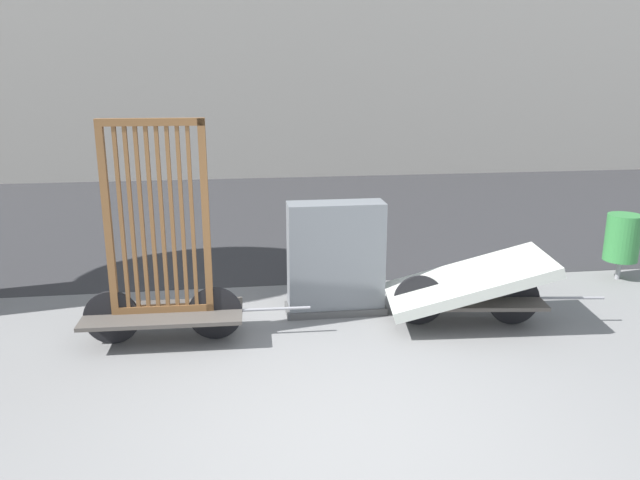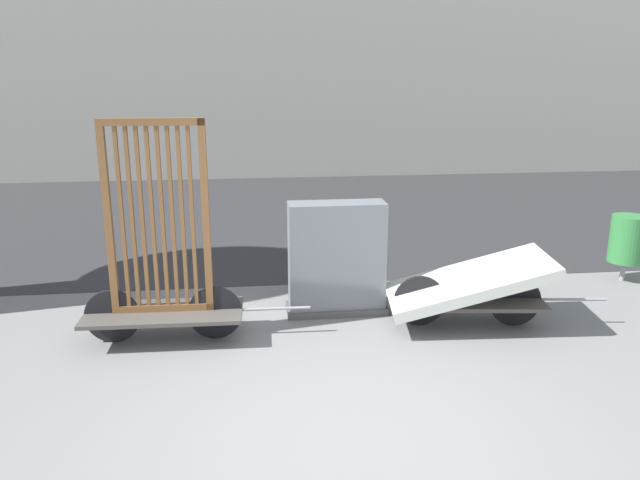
{
  "view_description": "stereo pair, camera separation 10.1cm",
  "coord_description": "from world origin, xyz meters",
  "px_view_note": "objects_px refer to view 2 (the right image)",
  "views": [
    {
      "loc": [
        -0.83,
        -4.06,
        2.68
      ],
      "look_at": [
        0.0,
        1.96,
        1.01
      ],
      "focal_mm": 35.0,
      "sensor_mm": 36.0,
      "label": 1
    },
    {
      "loc": [
        -0.73,
        -4.08,
        2.68
      ],
      "look_at": [
        0.0,
        1.96,
        1.01
      ],
      "focal_mm": 35.0,
      "sensor_mm": 36.0,
      "label": 2
    }
  ],
  "objects_px": {
    "utility_cabinet": "(337,262)",
    "trash_bin": "(627,239)",
    "bike_cart_with_bedframe": "(162,271)",
    "bike_cart_with_mattress": "(468,286)"
  },
  "relations": [
    {
      "from": "bike_cart_with_bedframe",
      "to": "bike_cart_with_mattress",
      "type": "height_order",
      "value": "bike_cart_with_bedframe"
    },
    {
      "from": "bike_cart_with_mattress",
      "to": "utility_cabinet",
      "type": "xyz_separation_m",
      "value": [
        -1.34,
        0.55,
        0.15
      ]
    },
    {
      "from": "trash_bin",
      "to": "bike_cart_with_bedframe",
      "type": "bearing_deg",
      "value": -168.35
    },
    {
      "from": "trash_bin",
      "to": "utility_cabinet",
      "type": "bearing_deg",
      "value": -170.73
    },
    {
      "from": "bike_cart_with_mattress",
      "to": "trash_bin",
      "type": "relative_size",
      "value": 2.74
    },
    {
      "from": "utility_cabinet",
      "to": "trash_bin",
      "type": "distance_m",
      "value": 3.93
    },
    {
      "from": "bike_cart_with_bedframe",
      "to": "trash_bin",
      "type": "relative_size",
      "value": 2.62
    },
    {
      "from": "utility_cabinet",
      "to": "trash_bin",
      "type": "bearing_deg",
      "value": 9.27
    },
    {
      "from": "bike_cart_with_bedframe",
      "to": "bike_cart_with_mattress",
      "type": "bearing_deg",
      "value": 1.4
    },
    {
      "from": "bike_cart_with_mattress",
      "to": "trash_bin",
      "type": "bearing_deg",
      "value": 32.28
    }
  ]
}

